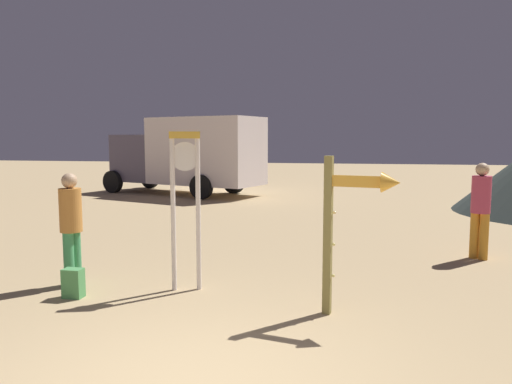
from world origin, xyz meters
TOP-DOWN VIEW (x-y plane):
  - standing_clock at (-0.97, 2.90)m, footprint 0.45×0.21m
  - arrow_sign at (1.42, 2.19)m, footprint 0.93×0.37m
  - person_near_clock at (-2.74, 2.78)m, footprint 0.33×0.33m
  - backpack at (-2.42, 2.25)m, footprint 0.27×0.23m
  - person_distant at (3.77, 5.68)m, footprint 0.34×0.34m
  - box_truck_near at (-4.84, 14.91)m, footprint 6.89×4.34m

SIDE VIEW (x-z plane):
  - backpack at x=-2.42m, z-range 0.00..0.41m
  - person_near_clock at x=-2.74m, z-range 0.10..1.82m
  - person_distant at x=3.77m, z-range 0.10..1.89m
  - arrow_sign at x=1.42m, z-range 0.34..2.36m
  - standing_clock at x=-0.97m, z-range 0.26..2.60m
  - box_truck_near at x=-4.84m, z-range 0.12..3.14m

